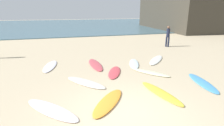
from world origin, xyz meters
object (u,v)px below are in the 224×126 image
Objects in this scene: surfboard_0 at (86,82)px; surfboard_8 at (156,60)px; surfboard_2 at (50,66)px; surfboard_4 at (151,73)px; surfboard_3 at (161,93)px; beachgoer_mid at (168,35)px; surfboard_6 at (202,83)px; surfboard_7 at (108,102)px; surfboard_1 at (114,72)px; surfboard_10 at (134,64)px; surfboard_5 at (51,110)px; surfboard_9 at (95,65)px.

surfboard_8 is at bearing 169.45° from surfboard_0.
surfboard_2 is 1.14× the size of surfboard_4.
surfboard_0 is at bearing -43.59° from surfboard_3.
surfboard_4 is 1.12× the size of beachgoer_mid.
surfboard_7 is at bearing 20.61° from surfboard_6.
surfboard_10 is (1.51, 1.08, 0.00)m from surfboard_1.
surfboard_6 is at bearing -85.57° from surfboard_4.
surfboard_3 reaches higher than surfboard_1.
surfboard_9 is (2.23, 4.29, 0.00)m from surfboard_5.
beachgoer_mid reaches higher than surfboard_0.
surfboard_2 is 0.90× the size of surfboard_8.
surfboard_1 is 0.91× the size of surfboard_10.
surfboard_0 is 0.86× the size of surfboard_8.
surfboard_3 is (4.08, -4.64, 0.01)m from surfboard_2.
surfboard_5 is (0.21, -4.72, 0.00)m from surfboard_2.
surfboard_4 is at bearing -34.71° from surfboard_6.
surfboard_3 is 4.66m from surfboard_8.
surfboard_7 is at bearing -102.65° from surfboard_10.
surfboard_4 is 3.54m from surfboard_7.
beachgoer_mid is (4.57, 5.63, 0.94)m from surfboard_4.
surfboard_3 is 2.05m from surfboard_7.
surfboard_8 is (4.71, 2.35, -0.00)m from surfboard_0.
surfboard_4 is 2.49m from surfboard_8.
surfboard_9 is at bearing -58.01° from surfboard_7.
surfboard_0 and surfboard_1 have the same top height.
surfboard_5 is 5.83m from surfboard_10.
surfboard_2 is at bearing -29.42° from surfboard_7.
surfboard_7 is at bearing -41.33° from surfboard_5.
surfboard_1 is 3.95m from surfboard_6.
surfboard_7 reaches higher than surfboard_10.
surfboard_10 is 6.27m from beachgoer_mid.
surfboard_3 is at bearing 133.99° from surfboard_1.
surfboard_0 is 0.97× the size of surfboard_6.
surfboard_9 is at bearing 179.80° from surfboard_2.
beachgoer_mid is (7.82, 5.96, 0.94)m from surfboard_0.
surfboard_7 reaches higher than surfboard_6.
surfboard_1 is 2.84m from surfboard_3.
surfboard_1 is 8.10m from beachgoer_mid.
surfboard_6 is at bearing -35.82° from surfboard_5.
surfboard_1 is 0.93× the size of surfboard_7.
surfboard_9 is (-3.86, 3.84, 0.01)m from surfboard_6.
surfboard_8 is (1.46, 2.02, -0.01)m from surfboard_4.
surfboard_4 reaches higher than surfboard_7.
surfboard_4 reaches higher than surfboard_5.
surfboard_2 is 1.00× the size of surfboard_3.
surfboard_0 is 1.80m from surfboard_1.
surfboard_7 is (1.82, -0.04, 0.01)m from surfboard_5.
surfboard_0 is 2.60m from surfboard_9.
surfboard_9 is at bearing -43.09° from surfboard_1.
surfboard_9 is (0.42, 4.33, -0.00)m from surfboard_7.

